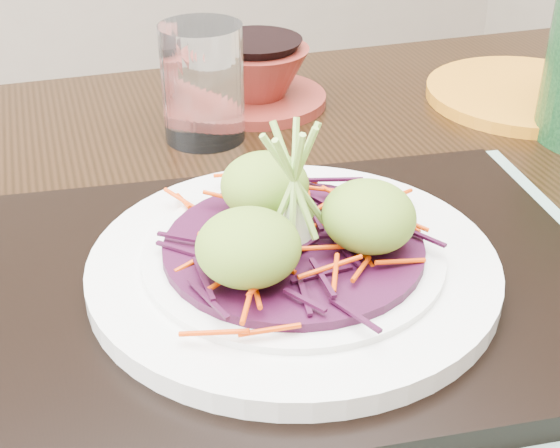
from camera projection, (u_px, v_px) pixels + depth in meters
name	position (u px, v px, depth m)	size (l,w,h in m)	color
dining_table	(240.00, 381.00, 0.62)	(1.43, 1.06, 0.82)	black
placemat	(293.00, 300.00, 0.53)	(0.48, 0.37, 0.00)	gray
serving_tray	(293.00, 287.00, 0.52)	(0.41, 0.31, 0.02)	black
white_plate	(293.00, 264.00, 0.51)	(0.27, 0.27, 0.02)	silver
cabbage_bed	(293.00, 247.00, 0.51)	(0.17, 0.17, 0.01)	#390B2A
carrot_julienne	(294.00, 236.00, 0.50)	(0.21, 0.21, 0.01)	#C83403
guacamole_scoops	(294.00, 215.00, 0.49)	(0.15, 0.13, 0.05)	olive
scallion_garnish	(294.00, 186.00, 0.48)	(0.06, 0.06, 0.09)	#83B247
water_glass	(203.00, 83.00, 0.73)	(0.08, 0.08, 0.11)	white
terracotta_bowl_set	(257.00, 79.00, 0.82)	(0.18, 0.18, 0.06)	maroon
yellow_plate	(526.00, 94.00, 0.84)	(0.21, 0.21, 0.01)	#C07115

